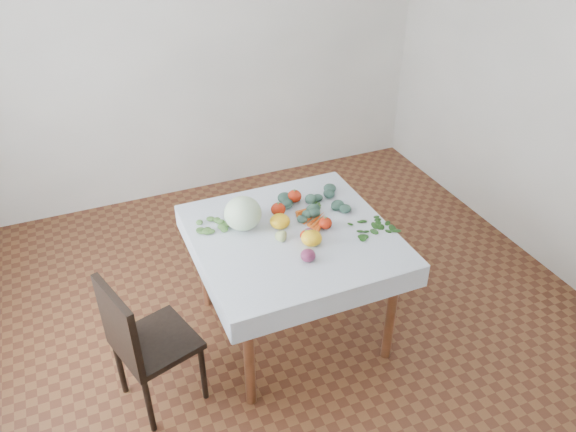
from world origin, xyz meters
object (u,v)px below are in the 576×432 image
at_px(table, 292,248).
at_px(cabbage, 243,213).
at_px(carrot_bunch, 314,217).
at_px(heirloom_back, 280,221).
at_px(chair, 141,339).

distance_m(table, cabbage, 0.36).
bearing_deg(carrot_bunch, cabbage, 168.83).
bearing_deg(heirloom_back, table, -64.10).
relative_size(table, cabbage, 4.55).
xyz_separation_m(cabbage, heirloom_back, (0.20, -0.08, -0.06)).
relative_size(table, carrot_bunch, 3.26).
height_order(chair, carrot_bunch, chair).
height_order(table, heirloom_back, heirloom_back).
bearing_deg(chair, heirloom_back, 18.99).
relative_size(chair, heirloom_back, 7.25).
bearing_deg(carrot_bunch, chair, -164.57).
height_order(cabbage, heirloom_back, cabbage).
bearing_deg(heirloom_back, chair, -161.01).
bearing_deg(carrot_bunch, heirloom_back, 179.44).
bearing_deg(carrot_bunch, table, -153.78).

